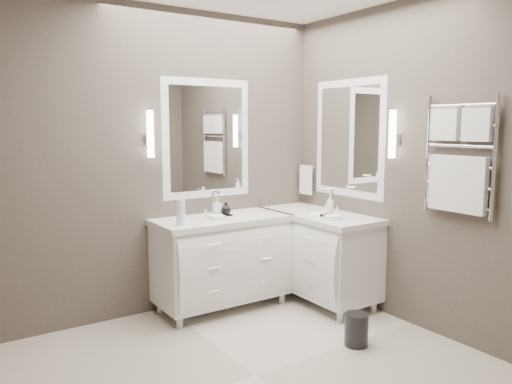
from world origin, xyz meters
TOP-DOWN VIEW (x-y plane):
  - floor at (0.00, 0.00)m, footprint 3.20×3.00m
  - wall_back at (0.00, 1.50)m, footprint 3.20×0.01m
  - wall_front at (0.00, -1.50)m, footprint 3.20×0.01m
  - wall_right at (1.60, 0.00)m, footprint 0.01×3.00m
  - vanity_back at (0.45, 1.23)m, footprint 1.24×0.59m
  - vanity_right at (1.33, 0.90)m, footprint 0.59×1.24m
  - mirror_back at (0.45, 1.49)m, footprint 0.90×0.02m
  - mirror_right at (1.59, 0.80)m, footprint 0.02×0.90m
  - sconce_back at (-0.13, 1.43)m, footprint 0.06×0.06m
  - sconce_right at (1.53, 0.22)m, footprint 0.06×0.06m
  - towel_bar_corner at (1.54, 1.36)m, footprint 0.03×0.22m
  - towel_ladder at (1.55, -0.40)m, footprint 0.06×0.58m
  - waste_bin at (0.90, -0.04)m, footprint 0.18×0.18m
  - amenity_tray_back at (0.45, 1.23)m, footprint 0.17×0.13m
  - amenity_tray_right at (1.27, 0.69)m, footprint 0.13×0.16m
  - water_bottle at (-0.01, 1.11)m, footprint 0.08×0.08m
  - soap_bottle_a at (0.42, 1.25)m, footprint 0.07×0.07m
  - soap_bottle_b at (0.48, 1.20)m, footprint 0.11×0.11m
  - soap_bottle_c at (1.27, 0.69)m, footprint 0.09×0.09m

SIDE VIEW (x-z plane):
  - floor at x=0.00m, z-range -0.01..0.00m
  - waste_bin at x=0.90m, z-range 0.00..0.25m
  - vanity_back at x=0.45m, z-range 0.00..0.97m
  - vanity_right at x=1.33m, z-range 0.00..0.97m
  - amenity_tray_right at x=1.27m, z-range 0.85..0.87m
  - amenity_tray_back at x=0.45m, z-range 0.85..0.87m
  - soap_bottle_b at x=0.48m, z-range 0.87..0.99m
  - soap_bottle_a at x=0.42m, z-range 0.87..1.03m
  - water_bottle at x=-0.01m, z-range 0.85..1.06m
  - soap_bottle_c at x=1.27m, z-range 0.87..1.05m
  - towel_bar_corner at x=1.54m, z-range 0.97..1.27m
  - wall_back at x=0.00m, z-range 0.00..2.70m
  - wall_front at x=0.00m, z-range 0.00..2.70m
  - wall_right at x=1.60m, z-range 0.00..2.70m
  - towel_ladder at x=1.55m, z-range 0.94..1.84m
  - mirror_back at x=0.45m, z-range 1.00..2.10m
  - mirror_right at x=1.59m, z-range 1.00..2.10m
  - sconce_back at x=-0.13m, z-range 1.39..1.79m
  - sconce_right at x=1.53m, z-range 1.39..1.79m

